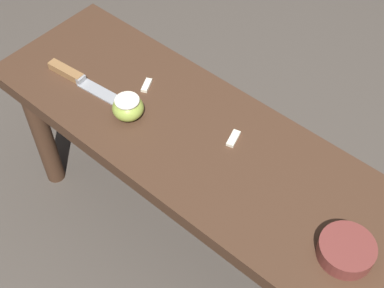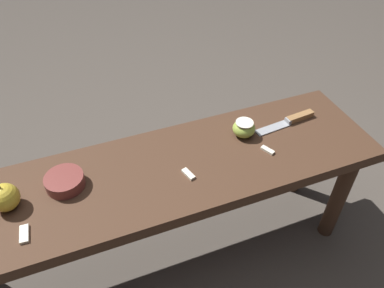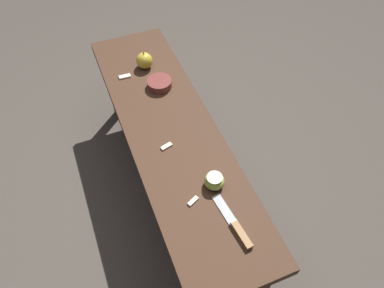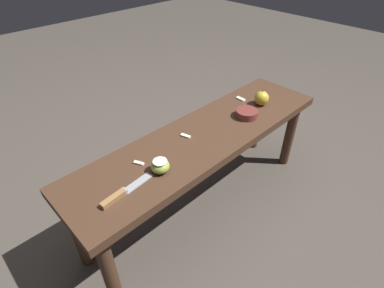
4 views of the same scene
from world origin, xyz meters
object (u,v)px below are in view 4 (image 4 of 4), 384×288
object	(u,v)px
wooden_bench	(204,146)
knife	(120,194)
apple_whole	(262,98)
bowl	(247,113)
apple_cut	(160,166)

from	to	relation	value
wooden_bench	knife	size ratio (longest dim) A/B	6.06
wooden_bench	knife	world-z (taller)	knife
apple_whole	bowl	distance (m)	0.16
apple_cut	bowl	distance (m)	0.57
wooden_bench	apple_whole	distance (m)	0.43
knife	bowl	bearing A→B (deg)	-4.37
apple_cut	bowl	xyz separation A→B (m)	(0.57, 0.02, -0.01)
apple_cut	knife	bearing A→B (deg)	-179.77
bowl	knife	bearing A→B (deg)	-178.76
apple_whole	bowl	bearing A→B (deg)	-172.10
bowl	apple_whole	bearing A→B (deg)	7.90
wooden_bench	apple_whole	bearing A→B (deg)	-2.68
knife	apple_cut	distance (m)	0.19
knife	bowl	distance (m)	0.76
knife	apple_cut	bearing A→B (deg)	-5.37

